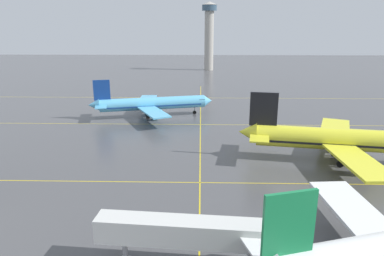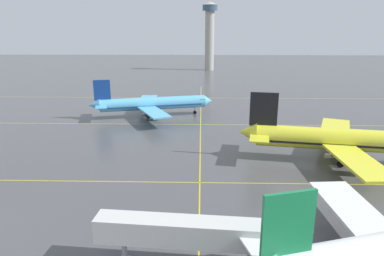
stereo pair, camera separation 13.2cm
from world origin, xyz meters
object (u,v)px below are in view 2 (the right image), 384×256
object	(u,v)px
airliner_third_row	(152,104)
jet_bridge	(209,233)
control_tower	(210,31)
airliner_second_row	(348,140)

from	to	relation	value
airliner_third_row	jet_bridge	size ratio (longest dim) A/B	1.61
jet_bridge	control_tower	distance (m)	176.60
airliner_second_row	airliner_third_row	size ratio (longest dim) A/B	1.19
airliner_second_row	jet_bridge	world-z (taller)	airliner_second_row
control_tower	jet_bridge	bearing A→B (deg)	-91.15
airliner_second_row	airliner_third_row	xyz separation A→B (m)	(-41.80, 33.99, -0.67)
airliner_second_row	control_tower	distance (m)	147.76
airliner_second_row	jet_bridge	bearing A→B (deg)	-130.97
airliner_second_row	control_tower	size ratio (longest dim) A/B	1.09
airliner_second_row	jet_bridge	xyz separation A→B (m)	(-26.73, -30.78, -0.36)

